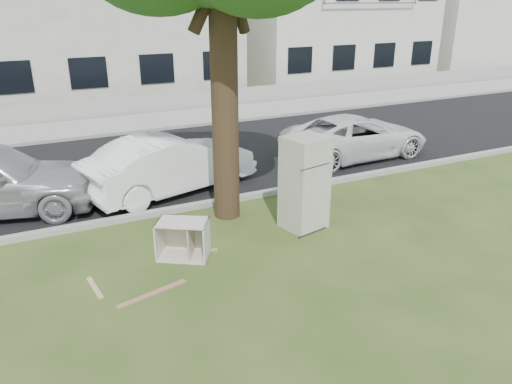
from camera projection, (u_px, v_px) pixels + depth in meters
name	position (u px, v px, depth m)	size (l,w,h in m)	color
ground	(284.00, 246.00, 9.42)	(120.00, 120.00, 0.00)	#2E4418
road	(184.00, 159.00, 14.45)	(120.00, 7.00, 0.01)	black
kerb_near	(232.00, 202.00, 11.47)	(120.00, 0.18, 0.12)	gray
kerb_far	(152.00, 131.00, 17.42)	(120.00, 0.18, 0.12)	gray
sidewalk	(142.00, 123.00, 18.63)	(120.00, 2.80, 0.01)	gray
low_wall	(131.00, 105.00, 19.85)	(120.00, 0.15, 0.70)	gray
townhouse_center	(100.00, 12.00, 22.72)	(11.22, 8.16, 7.44)	silver
townhouse_right	(322.00, 15.00, 27.69)	(10.20, 8.16, 6.84)	silver
filler_right	(492.00, 15.00, 33.87)	(16.00, 9.00, 6.40)	silver
fridge	(305.00, 183.00, 9.90)	(0.78, 0.72, 1.89)	silver
cabinet	(183.00, 239.00, 8.93)	(0.90, 0.56, 0.70)	silver
plank_a	(152.00, 294.00, 7.90)	(1.22, 0.10, 0.02)	#98694A
plank_b	(194.00, 251.00, 9.22)	(0.87, 0.09, 0.02)	#9C7A51
plank_c	(95.00, 287.00, 8.07)	(0.73, 0.08, 0.02)	tan
car_center	(170.00, 164.00, 11.83)	(1.46, 4.20, 1.38)	white
car_right	(356.00, 136.00, 14.47)	(2.03, 4.41, 1.23)	silver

